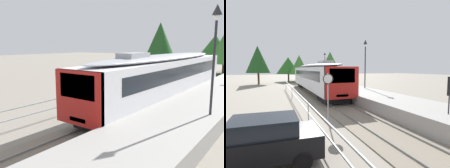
# 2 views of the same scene
# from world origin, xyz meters

# --- Properties ---
(ground_plane) EXTENTS (160.00, 160.00, 0.00)m
(ground_plane) POSITION_xyz_m (-3.00, 22.00, 0.00)
(ground_plane) COLOR gray
(track_rails) EXTENTS (3.20, 60.00, 0.14)m
(track_rails) POSITION_xyz_m (0.00, 22.00, 0.03)
(track_rails) COLOR slate
(track_rails) RESTS_ON ground
(commuter_train) EXTENTS (2.82, 19.25, 3.74)m
(commuter_train) POSITION_xyz_m (0.00, 24.79, 2.15)
(commuter_train) COLOR silver
(commuter_train) RESTS_ON track_rails
(station_platform) EXTENTS (3.90, 60.00, 0.90)m
(station_platform) POSITION_xyz_m (3.25, 22.00, 0.45)
(station_platform) COLOR #999691
(station_platform) RESTS_ON ground
(platform_lamp_mid_platform) EXTENTS (0.34, 0.34, 5.35)m
(platform_lamp_mid_platform) POSITION_xyz_m (4.60, 20.03, 4.62)
(platform_lamp_mid_platform) COLOR #232328
(platform_lamp_mid_platform) RESTS_ON station_platform
(tree_behind_carpark) EXTENTS (4.44, 4.44, 7.48)m
(tree_behind_carpark) POSITION_xyz_m (-7.78, 40.11, 4.86)
(tree_behind_carpark) COLOR brown
(tree_behind_carpark) RESTS_ON ground
(tree_distant_left) EXTENTS (5.55, 5.55, 5.77)m
(tree_distant_left) POSITION_xyz_m (-1.66, 46.02, 3.80)
(tree_distant_left) COLOR brown
(tree_distant_left) RESTS_ON ground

